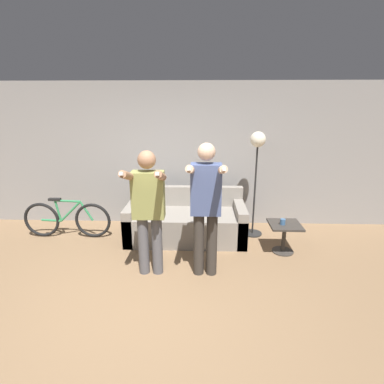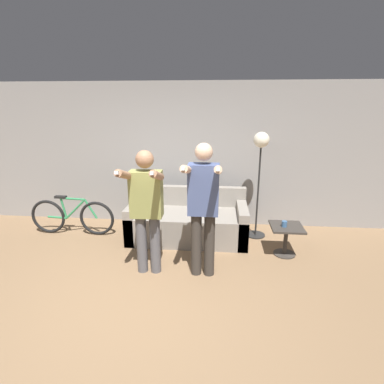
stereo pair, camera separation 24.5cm
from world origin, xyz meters
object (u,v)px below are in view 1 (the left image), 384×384
Objects in this scene: cup at (283,222)px; person_right at (206,202)px; cat at (206,182)px; couch at (186,222)px; person_left at (148,205)px; floor_lamp at (257,154)px; side_table at (284,232)px; bicycle at (67,219)px.

person_right is at bearing -150.99° from cup.
cat reaches higher than cup.
person_left is at bearing -110.08° from couch.
couch is at bearing 161.67° from cup.
person_left is at bearing -161.15° from cup.
couch is 1.63m from floor_lamp.
couch is 0.79m from cat.
side_table is (1.95, 0.68, -0.63)m from person_left.
floor_lamp is at bearing -11.08° from cat.
bicycle is (-2.03, -0.03, 0.04)m from couch.
bicycle is (-3.52, 0.46, -0.19)m from cup.
person_left reaches higher than side_table.
cat is 0.25× the size of floor_lamp.
person_right is 3.77× the size of side_table.
side_table is at bearing -16.90° from couch.
side_table is at bearing 29.64° from person_right.
floor_lamp is at bearing 115.11° from cup.
floor_lamp is at bearing 119.16° from side_table.
person_right is (0.73, -0.00, 0.05)m from person_left.
person_right reaches higher than side_table.
couch is 2.03m from bicycle.
couch reaches higher than bicycle.
cup is (1.48, -0.49, 0.23)m from couch.
side_table is 5.35× the size of cup.
person_right is at bearing -90.90° from cat.
cat is 0.30× the size of bicycle.
person_left is 2.06m from bicycle.
side_table is 0.31× the size of bicycle.
person_left is at bearing -139.83° from floor_lamp.
cup is at bearing 17.60° from person_left.
person_right is 0.99× the size of floor_lamp.
person_right is at bearing -74.61° from couch.
cup is (1.15, -0.85, -0.39)m from cat.
couch is at bearing 68.68° from person_left.
floor_lamp reaches higher than bicycle.
floor_lamp is (1.58, 1.33, 0.44)m from person_left.
cup is 3.55m from bicycle.
cup is 0.06× the size of bicycle.
couch is 1.39m from person_right.
floor_lamp is 3.81× the size of side_table.
person_left is 19.05× the size of cup.
person_left is 0.95× the size of person_right.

